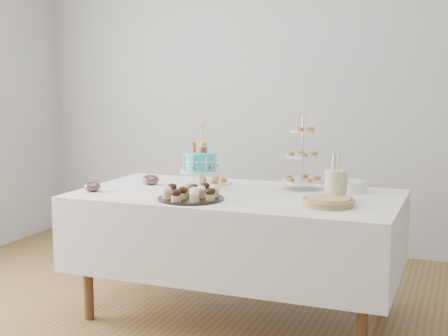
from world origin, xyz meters
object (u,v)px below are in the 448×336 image
at_px(pastry_plate, 212,181).
at_px(jam_bowl_a, 92,187).
at_px(tiered_stand, 302,157).
at_px(pie, 329,201).
at_px(utensil_pitcher, 336,184).
at_px(birthday_cake, 201,172).
at_px(plate_stack, 352,186).
at_px(cupcake_tray, 191,192).
at_px(table, 237,230).
at_px(jam_bowl_b, 151,180).

xyz_separation_m(pastry_plate, jam_bowl_a, (-0.57, -0.52, 0.01)).
bearing_deg(tiered_stand, pie, -59.88).
bearing_deg(utensil_pitcher, jam_bowl_a, 164.63).
distance_m(pie, jam_bowl_a, 1.44).
xyz_separation_m(birthday_cake, plate_stack, (0.90, 0.25, -0.07)).
bearing_deg(pastry_plate, pie, -26.78).
bearing_deg(jam_bowl_a, tiered_stand, 25.11).
bearing_deg(cupcake_tray, table, 58.99).
distance_m(pie, utensil_pitcher, 0.16).
xyz_separation_m(tiered_stand, jam_bowl_a, (-1.17, -0.55, -0.18)).
height_order(birthday_cake, cupcake_tray, birthday_cake).
bearing_deg(birthday_cake, table, -8.43).
bearing_deg(jam_bowl_a, cupcake_tray, -1.81).
relative_size(birthday_cake, jam_bowl_a, 3.84).
bearing_deg(table, jam_bowl_a, -162.47).
bearing_deg(pastry_plate, utensil_pitcher, -18.63).
bearing_deg(pastry_plate, cupcake_tray, -79.65).
height_order(cupcake_tray, plate_stack, cupcake_tray).
relative_size(table, pie, 6.69).
relative_size(jam_bowl_a, utensil_pitcher, 0.38).
relative_size(pastry_plate, utensil_pitcher, 0.96).
height_order(table, jam_bowl_b, jam_bowl_b).
bearing_deg(tiered_stand, table, -139.26).
bearing_deg(jam_bowl_b, plate_stack, 9.35).
xyz_separation_m(pie, jam_bowl_a, (-1.43, -0.09, 0.00)).
xyz_separation_m(table, cupcake_tray, (-0.17, -0.29, 0.27)).
bearing_deg(table, birthday_cake, 169.43).
distance_m(table, tiered_stand, 0.61).
bearing_deg(table, pastry_plate, 136.37).
distance_m(birthday_cake, pastry_plate, 0.23).
height_order(pie, jam_bowl_b, jam_bowl_b).
height_order(birthday_cake, plate_stack, birthday_cake).
distance_m(pie, pastry_plate, 0.97).
distance_m(tiered_stand, pastry_plate, 0.63).
relative_size(birthday_cake, utensil_pitcher, 1.45).
relative_size(pastry_plate, jam_bowl_a, 2.55).
relative_size(table, cupcake_tray, 5.11).
distance_m(pastry_plate, jam_bowl_a, 0.77).
xyz_separation_m(table, utensil_pitcher, (0.60, -0.03, 0.32)).
bearing_deg(birthday_cake, cupcake_tray, -73.42).
height_order(cupcake_tray, utensil_pitcher, utensil_pitcher).
relative_size(birthday_cake, plate_stack, 2.23).
bearing_deg(plate_stack, cupcake_tray, -144.22).
height_order(tiered_stand, utensil_pitcher, tiered_stand).
xyz_separation_m(plate_stack, pastry_plate, (-0.91, -0.04, -0.02)).
relative_size(table, plate_stack, 10.96).
distance_m(tiered_stand, jam_bowl_b, 0.99).
height_order(table, tiered_stand, tiered_stand).
xyz_separation_m(tiered_stand, jam_bowl_b, (-0.96, -0.19, -0.17)).
distance_m(cupcake_tray, pie, 0.77).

